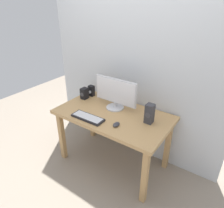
% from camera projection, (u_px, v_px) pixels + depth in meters
% --- Properties ---
extents(ground_plane, '(6.00, 6.00, 0.00)m').
position_uv_depth(ground_plane, '(113.00, 161.00, 2.75)').
color(ground_plane, gray).
extents(wall_back, '(2.39, 0.04, 3.00)m').
position_uv_depth(wall_back, '(134.00, 40.00, 2.36)').
color(wall_back, silver).
rests_on(wall_back, ground_plane).
extents(desk, '(1.33, 0.75, 0.73)m').
position_uv_depth(desk, '(113.00, 120.00, 2.46)').
color(desk, tan).
rests_on(desk, ground_plane).
extents(monitor, '(0.55, 0.21, 0.37)m').
position_uv_depth(monitor, '(116.00, 93.00, 2.45)').
color(monitor, silver).
rests_on(monitor, desk).
extents(keyboard_primary, '(0.39, 0.14, 0.03)m').
position_uv_depth(keyboard_primary, '(88.00, 118.00, 2.31)').
color(keyboard_primary, '#232328').
rests_on(keyboard_primary, desk).
extents(mouse, '(0.07, 0.10, 0.03)m').
position_uv_depth(mouse, '(116.00, 124.00, 2.18)').
color(mouse, '#333338').
rests_on(mouse, desk).
extents(speaker_right, '(0.09, 0.09, 0.22)m').
position_uv_depth(speaker_right, '(150.00, 114.00, 2.20)').
color(speaker_right, '#333338').
rests_on(speaker_right, desk).
extents(speaker_left, '(0.08, 0.10, 0.15)m').
position_uv_depth(speaker_left, '(84.00, 93.00, 2.74)').
color(speaker_left, black).
rests_on(speaker_left, desk).
extents(audio_controller, '(0.07, 0.07, 0.15)m').
position_uv_depth(audio_controller, '(91.00, 91.00, 2.82)').
color(audio_controller, black).
rests_on(audio_controller, desk).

